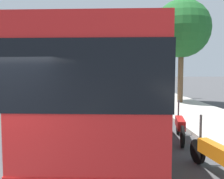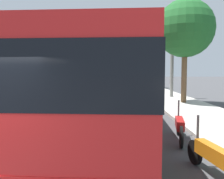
% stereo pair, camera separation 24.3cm
% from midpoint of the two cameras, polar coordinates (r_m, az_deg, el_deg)
% --- Properties ---
extents(sidewalk_curb, '(110.00, 3.60, 0.14)m').
position_cam_midpoint_polar(sidewalk_curb, '(14.06, 20.28, -5.04)').
color(sidewalk_curb, '#B2ADA3').
rests_on(sidewalk_curb, ground).
extents(lane_divider_line, '(110.00, 0.16, 0.01)m').
position_cam_midpoint_polar(lane_divider_line, '(13.47, -8.54, -5.51)').
color(lane_divider_line, silver).
rests_on(lane_divider_line, ground).
extents(coach_bus, '(11.52, 3.18, 3.18)m').
position_cam_midpoint_polar(coach_bus, '(9.15, -0.22, 1.45)').
color(coach_bus, red).
rests_on(coach_bus, ground).
extents(motorcycle_mid_row, '(2.18, 0.44, 1.25)m').
position_cam_midpoint_polar(motorcycle_mid_row, '(5.73, 24.30, -14.64)').
color(motorcycle_mid_row, black).
rests_on(motorcycle_mid_row, ground).
extents(motorcycle_angled, '(2.16, 0.50, 1.28)m').
position_cam_midpoint_polar(motorcycle_angled, '(8.28, 16.76, -8.51)').
color(motorcycle_angled, black).
rests_on(motorcycle_angled, ground).
extents(car_behind_bus, '(4.19, 2.12, 1.44)m').
position_cam_midpoint_polar(car_behind_bus, '(22.84, -0.78, 0.30)').
color(car_behind_bus, '#2D7238').
rests_on(car_behind_bus, ground).
extents(car_far_distant, '(4.41, 1.99, 1.47)m').
position_cam_midpoint_polar(car_far_distant, '(51.05, -3.35, 2.49)').
color(car_far_distant, black).
rests_on(car_far_distant, ground).
extents(car_ahead_same_lane, '(4.11, 2.08, 1.49)m').
position_cam_midpoint_polar(car_ahead_same_lane, '(28.74, 0.19, 1.12)').
color(car_ahead_same_lane, navy).
rests_on(car_ahead_same_lane, ground).
extents(roadside_tree_mid_block, '(3.98, 3.98, 7.25)m').
position_cam_midpoint_polar(roadside_tree_mid_block, '(17.60, 17.58, 13.74)').
color(roadside_tree_mid_block, brown).
rests_on(roadside_tree_mid_block, ground).
extents(roadside_tree_far_block, '(3.33, 3.33, 5.61)m').
position_cam_midpoint_polar(roadside_tree_far_block, '(34.02, 8.34, 7.00)').
color(roadside_tree_far_block, brown).
rests_on(roadside_tree_far_block, ground).
extents(utility_pole, '(0.29, 0.29, 7.24)m').
position_cam_midpoint_polar(utility_pole, '(21.04, 14.58, 7.79)').
color(utility_pole, slate).
rests_on(utility_pole, ground).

